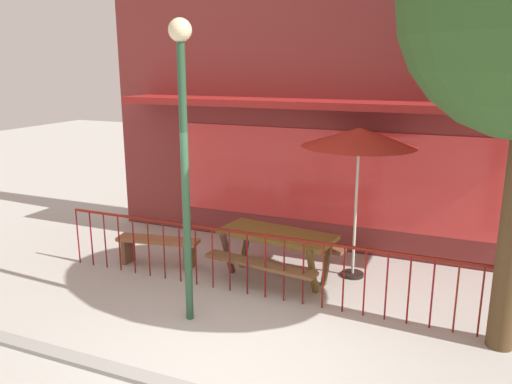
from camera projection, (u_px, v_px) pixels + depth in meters
ground at (233, 363)px, 5.79m from camera, size 40.00×40.00×0.00m
pub_storefront at (335, 98)px, 8.92m from camera, size 8.85×1.36×5.52m
patio_fence_front at (284, 258)px, 7.15m from camera, size 7.46×0.04×0.97m
picnic_table_left at (277, 242)px, 7.91m from camera, size 1.96×1.58×0.79m
patio_umbrella at (359, 138)px, 7.63m from camera, size 1.75×1.75×2.39m
patio_bench at (158, 245)px, 8.52m from camera, size 1.43×0.55×0.48m
street_lamp at (184, 131)px, 6.19m from camera, size 0.28×0.28×3.84m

